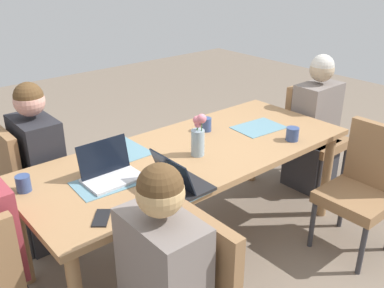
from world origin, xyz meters
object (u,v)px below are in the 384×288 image
Objects in this scene: person_near_left_mid at (41,176)px; chair_far_right_mid at (364,184)px; coffee_mug_near_left at (292,134)px; chair_near_left_mid at (28,179)px; flower_vase at (198,137)px; phone_black at (102,218)px; coffee_mug_near_right at (23,183)px; coffee_mug_centre_left at (206,124)px; chair_head_left_left_near at (311,130)px; dining_table at (192,161)px; person_head_left_left_near at (314,131)px; laptop_head_right_left_far at (110,172)px; laptop_far_right_near at (180,180)px.

chair_far_right_mid is (-1.66, 1.48, -0.03)m from person_near_left_mid.
chair_near_left_mid is at bearing -36.50° from coffee_mug_near_left.
flower_vase reaches higher than phone_black.
chair_far_right_mid is 9.83× the size of coffee_mug_near_right.
coffee_mug_near_left is 0.94× the size of coffee_mug_centre_left.
chair_head_left_left_near is at bearing 172.91° from coffee_mug_centre_left.
person_near_left_mid is at bearing -41.68° from chair_far_right_mid.
phone_black is (1.15, 0.51, -0.05)m from coffee_mug_centre_left.
chair_head_left_left_near is 2.49m from coffee_mug_near_right.
person_head_left_left_near is at bearing 179.39° from dining_table.
dining_table is 1.89× the size of person_near_left_mid.
chair_far_right_mid is (-0.90, 0.76, -0.17)m from dining_table.
chair_far_right_mid is 1.72m from laptop_head_right_left_far.
person_head_left_left_near is 2.35m from chair_near_left_mid.
chair_head_left_left_near is 2.81× the size of laptop_head_right_left_far.
coffee_mug_near_right is at bearing 0.18° from coffee_mug_centre_left.
flower_vase is 0.42m from coffee_mug_centre_left.
dining_table is at bearing 33.45° from coffee_mug_centre_left.
flower_vase is at bearing 83.00° from dining_table.
person_near_left_mid is (-0.07, 0.06, 0.03)m from chair_near_left_mid.
laptop_head_right_left_far is at bearing -1.07° from dining_table.
person_head_left_left_near is at bearing 160.18° from chair_near_left_mid.
coffee_mug_near_left is at bearing 159.77° from flower_vase.
coffee_mug_centre_left is 1.26m from phone_black.
laptop_head_right_left_far is 0.47m from coffee_mug_near_right.
chair_near_left_mid is 0.68m from coffee_mug_near_right.
flower_vase is 0.89× the size of laptop_far_right_near.
laptop_far_right_near is at bearing 113.39° from chair_near_left_mid.
laptop_head_right_left_far reaches higher than coffee_mug_centre_left.
flower_vase is (0.91, -0.68, 0.38)m from chair_far_right_mid.
coffee_mug_near_right is at bearing -119.93° from phone_black.
laptop_far_right_near reaches higher than chair_head_left_left_near.
person_head_left_left_near is at bearing -122.53° from chair_far_right_mid.
flower_vase is 3.11× the size of coffee_mug_near_right.
coffee_mug_centre_left is at bearing 152.98° from chair_near_left_mid.
person_near_left_mid is (2.19, -0.66, 0.03)m from chair_head_left_left_near.
coffee_mug_centre_left is (0.34, -0.51, 0.00)m from coffee_mug_near_left.
laptop_far_right_near is (-0.40, 1.04, 0.26)m from person_near_left_mid.
phone_black is (1.75, -0.44, 0.25)m from chair_far_right_mid.
coffee_mug_centre_left reaches higher than coffee_mug_near_left.
coffee_mug_centre_left is (-0.66, -0.52, 0.01)m from laptop_far_right_near.
chair_near_left_mid reaches higher than coffee_mug_near_left.
coffee_mug_centre_left is at bearing -168.22° from laptop_head_right_left_far.
coffee_mug_near_right is at bearing -5.01° from person_head_left_left_near.
chair_head_left_left_near is at bearing 163.23° from person_near_left_mid.
chair_head_left_left_near is 2.81× the size of laptop_far_right_near.
coffee_mug_near_right is 0.55m from phone_black.
person_head_left_left_near is 1.78m from laptop_far_right_near.
person_near_left_mid reaches higher than coffee_mug_near_right.
coffee_mug_near_left is (-0.65, 0.24, -0.08)m from flower_vase.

